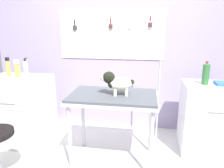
{
  "coord_description": "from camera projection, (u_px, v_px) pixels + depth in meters",
  "views": [
    {
      "loc": [
        0.4,
        -1.95,
        1.57
      ],
      "look_at": [
        0.03,
        0.31,
        0.95
      ],
      "focal_mm": 34.04,
      "sensor_mm": 36.0,
      "label": 1
    }
  ],
  "objects": [
    {
      "name": "rear_wall_panel",
      "position": [
        120.0,
        55.0,
        3.25
      ],
      "size": [
        4.0,
        0.11,
        2.3
      ],
      "color": "#9D92B6",
      "rests_on": "ground"
    },
    {
      "name": "grooming_table",
      "position": [
        113.0,
        102.0,
        2.42
      ],
      "size": [
        1.0,
        0.62,
        0.84
      ],
      "color": "#B7B7BC",
      "rests_on": "ground"
    },
    {
      "name": "grooming_arm",
      "position": [
        158.0,
        94.0,
        2.65
      ],
      "size": [
        0.3,
        0.11,
        1.64
      ],
      "color": "#B7B7BC",
      "rests_on": "ground"
    },
    {
      "name": "dog",
      "position": [
        117.0,
        83.0,
        2.34
      ],
      "size": [
        0.37,
        0.21,
        0.27
      ],
      "color": "silver",
      "rests_on": "grooming_table"
    },
    {
      "name": "counter_left",
      "position": [
        21.0,
        110.0,
        2.93
      ],
      "size": [
        0.8,
        0.58,
        0.92
      ],
      "color": "silver",
      "rests_on": "ground"
    },
    {
      "name": "cabinet_right",
      "position": [
        209.0,
        118.0,
        2.69
      ],
      "size": [
        0.68,
        0.54,
        0.9
      ],
      "color": "silver",
      "rests_on": "ground"
    },
    {
      "name": "pump_bottle_white",
      "position": [
        8.0,
        68.0,
        2.87
      ],
      "size": [
        0.05,
        0.05,
        0.25
      ],
      "color": "gold",
      "rests_on": "counter_left"
    },
    {
      "name": "shampoo_bottle",
      "position": [
        26.0,
        68.0,
        2.96
      ],
      "size": [
        0.07,
        0.06,
        0.24
      ],
      "color": "#A8BABD",
      "rests_on": "counter_left"
    },
    {
      "name": "detangler_spray",
      "position": [
        17.0,
        70.0,
        2.81
      ],
      "size": [
        0.07,
        0.07,
        0.23
      ],
      "color": "gold",
      "rests_on": "counter_left"
    },
    {
      "name": "soda_bottle",
      "position": [
        206.0,
        74.0,
        2.55
      ],
      "size": [
        0.08,
        0.08,
        0.28
      ],
      "color": "#2F6C35",
      "rests_on": "cabinet_right"
    }
  ]
}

